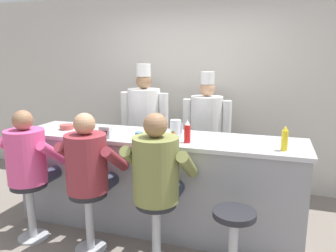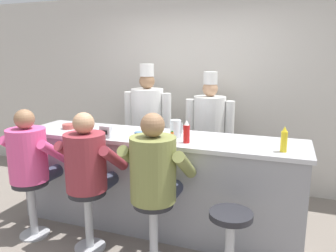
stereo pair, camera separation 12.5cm
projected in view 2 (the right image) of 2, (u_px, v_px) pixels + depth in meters
name	position (u px, v px, depth m)	size (l,w,h in m)	color
ground_plane	(144.00, 240.00, 3.33)	(20.00, 20.00, 0.00)	slate
wall_back	(193.00, 91.00, 4.68)	(10.00, 0.06, 2.70)	beige
diner_counter	(157.00, 181.00, 3.56)	(3.06, 0.73, 1.02)	gray
ketchup_bottle_red	(187.00, 132.00, 3.15)	(0.06, 0.06, 0.22)	red
mustard_bottle_yellow	(284.00, 140.00, 2.84)	(0.06, 0.06, 0.23)	yellow
hot_sauce_bottle_orange	(172.00, 138.00, 3.12)	(0.03, 0.03, 0.12)	orange
water_pitcher_clear	(176.00, 129.00, 3.36)	(0.13, 0.11, 0.18)	silver
breakfast_plate	(147.00, 134.00, 3.47)	(0.27, 0.27, 0.05)	white
cereal_bowl	(69.00, 126.00, 3.79)	(0.15, 0.15, 0.05)	#B24C47
coffee_mug_blue	(139.00, 137.00, 3.21)	(0.13, 0.08, 0.10)	#4C7AB2
napkin_dispenser_chrome	(106.00, 132.00, 3.36)	(0.12, 0.07, 0.12)	silver
diner_seated_pink	(30.00, 159.00, 3.29)	(0.57, 0.56, 1.34)	#B2B5BA
diner_seated_maroon	(88.00, 166.00, 3.07)	(0.58, 0.57, 1.35)	#B2B5BA
diner_seated_olive	(155.00, 173.00, 2.84)	(0.61, 0.60, 1.38)	#B2B5BA
empty_stool_round	(230.00, 235.00, 2.67)	(0.35, 0.35, 0.61)	#B2B5BA
cook_in_whites_near	(148.00, 122.00, 4.48)	(0.68, 0.44, 1.74)	#232328
cook_in_whites_far	(209.00, 129.00, 4.29)	(0.64, 0.41, 1.65)	#232328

